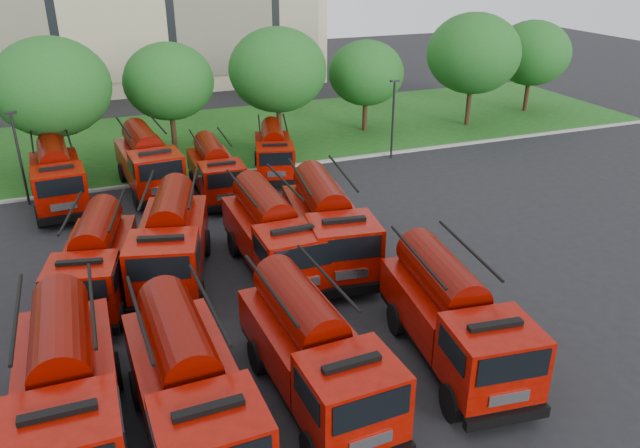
{
  "coord_description": "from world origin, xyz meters",
  "views": [
    {
      "loc": [
        -6.63,
        -17.68,
        13.02
      ],
      "look_at": [
        2.34,
        5.33,
        1.8
      ],
      "focal_mm": 35.0,
      "sensor_mm": 36.0,
      "label": 1
    }
  ],
  "objects_px": {
    "fire_truck_6": "(273,233)",
    "firefighter_3": "(453,393)",
    "fire_truck_3": "(453,316)",
    "fire_truck_9": "(148,161)",
    "firefighter_4": "(164,327)",
    "fire_truck_0": "(66,389)",
    "fire_truck_11": "(274,151)",
    "fire_truck_8": "(57,176)",
    "fire_truck_10": "(215,170)",
    "fire_truck_5": "(171,239)",
    "firefighter_2": "(473,361)",
    "fire_truck_7": "(328,224)",
    "fire_truck_4": "(95,261)",
    "fire_truck_2": "(314,350)",
    "fire_truck_1": "(189,387)",
    "firefighter_5": "(371,260)"
  },
  "relations": [
    {
      "from": "fire_truck_6",
      "to": "firefighter_3",
      "type": "distance_m",
      "value": 10.39
    },
    {
      "from": "fire_truck_3",
      "to": "firefighter_3",
      "type": "relative_size",
      "value": 5.05
    },
    {
      "from": "fire_truck_9",
      "to": "firefighter_4",
      "type": "bearing_deg",
      "value": -99.76
    },
    {
      "from": "fire_truck_9",
      "to": "fire_truck_0",
      "type": "bearing_deg",
      "value": -107.54
    },
    {
      "from": "fire_truck_11",
      "to": "fire_truck_8",
      "type": "bearing_deg",
      "value": -162.71
    },
    {
      "from": "fire_truck_10",
      "to": "firefighter_4",
      "type": "height_order",
      "value": "fire_truck_10"
    },
    {
      "from": "fire_truck_5",
      "to": "fire_truck_9",
      "type": "xyz_separation_m",
      "value": [
        0.42,
        10.76,
        -0.02
      ]
    },
    {
      "from": "fire_truck_0",
      "to": "firefighter_3",
      "type": "relative_size",
      "value": 5.1
    },
    {
      "from": "fire_truck_10",
      "to": "firefighter_2",
      "type": "distance_m",
      "value": 18.85
    },
    {
      "from": "fire_truck_8",
      "to": "fire_truck_11",
      "type": "relative_size",
      "value": 1.11
    },
    {
      "from": "fire_truck_7",
      "to": "fire_truck_11",
      "type": "relative_size",
      "value": 1.22
    },
    {
      "from": "fire_truck_3",
      "to": "fire_truck_7",
      "type": "bearing_deg",
      "value": 105.07
    },
    {
      "from": "fire_truck_0",
      "to": "fire_truck_6",
      "type": "distance_m",
      "value": 11.29
    },
    {
      "from": "fire_truck_4",
      "to": "firefighter_2",
      "type": "height_order",
      "value": "fire_truck_4"
    },
    {
      "from": "fire_truck_0",
      "to": "fire_truck_2",
      "type": "bearing_deg",
      "value": -5.36
    },
    {
      "from": "fire_truck_1",
      "to": "fire_truck_9",
      "type": "height_order",
      "value": "fire_truck_1"
    },
    {
      "from": "fire_truck_8",
      "to": "firefighter_2",
      "type": "relative_size",
      "value": 4.22
    },
    {
      "from": "fire_truck_1",
      "to": "fire_truck_9",
      "type": "relative_size",
      "value": 1.01
    },
    {
      "from": "fire_truck_10",
      "to": "firefighter_2",
      "type": "bearing_deg",
      "value": -73.52
    },
    {
      "from": "firefighter_5",
      "to": "firefighter_2",
      "type": "bearing_deg",
      "value": 82.88
    },
    {
      "from": "fire_truck_5",
      "to": "fire_truck_0",
      "type": "bearing_deg",
      "value": -101.4
    },
    {
      "from": "fire_truck_0",
      "to": "fire_truck_5",
      "type": "relative_size",
      "value": 0.98
    },
    {
      "from": "fire_truck_8",
      "to": "fire_truck_6",
      "type": "bearing_deg",
      "value": -56.23
    },
    {
      "from": "fire_truck_0",
      "to": "fire_truck_6",
      "type": "bearing_deg",
      "value": 42.98
    },
    {
      "from": "fire_truck_4",
      "to": "firefighter_3",
      "type": "distance_m",
      "value": 14.39
    },
    {
      "from": "fire_truck_6",
      "to": "firefighter_4",
      "type": "height_order",
      "value": "fire_truck_6"
    },
    {
      "from": "fire_truck_1",
      "to": "fire_truck_6",
      "type": "xyz_separation_m",
      "value": [
        5.15,
        8.74,
        -0.02
      ]
    },
    {
      "from": "fire_truck_1",
      "to": "fire_truck_9",
      "type": "distance_m",
      "value": 20.52
    },
    {
      "from": "fire_truck_3",
      "to": "firefighter_2",
      "type": "bearing_deg",
      "value": -23.81
    },
    {
      "from": "fire_truck_1",
      "to": "firefighter_3",
      "type": "height_order",
      "value": "fire_truck_1"
    },
    {
      "from": "fire_truck_6",
      "to": "fire_truck_8",
      "type": "distance_m",
      "value": 14.06
    },
    {
      "from": "fire_truck_2",
      "to": "firefighter_4",
      "type": "height_order",
      "value": "fire_truck_2"
    },
    {
      "from": "fire_truck_7",
      "to": "fire_truck_0",
      "type": "bearing_deg",
      "value": -137.01
    },
    {
      "from": "fire_truck_7",
      "to": "firefighter_3",
      "type": "distance_m",
      "value": 10.0
    },
    {
      "from": "fire_truck_6",
      "to": "fire_truck_10",
      "type": "height_order",
      "value": "fire_truck_6"
    },
    {
      "from": "fire_truck_0",
      "to": "fire_truck_4",
      "type": "xyz_separation_m",
      "value": [
        1.17,
        8.01,
        -0.19
      ]
    },
    {
      "from": "fire_truck_4",
      "to": "fire_truck_6",
      "type": "height_order",
      "value": "fire_truck_6"
    },
    {
      "from": "fire_truck_7",
      "to": "firefighter_4",
      "type": "relative_size",
      "value": 4.27
    },
    {
      "from": "fire_truck_2",
      "to": "fire_truck_5",
      "type": "height_order",
      "value": "fire_truck_5"
    },
    {
      "from": "fire_truck_6",
      "to": "fire_truck_4",
      "type": "bearing_deg",
      "value": 176.19
    },
    {
      "from": "fire_truck_3",
      "to": "fire_truck_5",
      "type": "distance_m",
      "value": 12.07
    },
    {
      "from": "fire_truck_2",
      "to": "firefighter_2",
      "type": "bearing_deg",
      "value": -5.88
    },
    {
      "from": "fire_truck_8",
      "to": "fire_truck_5",
      "type": "bearing_deg",
      "value": -70.26
    },
    {
      "from": "fire_truck_11",
      "to": "firefighter_3",
      "type": "height_order",
      "value": "fire_truck_11"
    },
    {
      "from": "fire_truck_1",
      "to": "firefighter_5",
      "type": "bearing_deg",
      "value": 38.29
    },
    {
      "from": "fire_truck_11",
      "to": "firefighter_3",
      "type": "relative_size",
      "value": 4.31
    },
    {
      "from": "fire_truck_3",
      "to": "fire_truck_11",
      "type": "bearing_deg",
      "value": 96.84
    },
    {
      "from": "fire_truck_6",
      "to": "firefighter_4",
      "type": "relative_size",
      "value": 4.03
    },
    {
      "from": "fire_truck_2",
      "to": "fire_truck_4",
      "type": "bearing_deg",
      "value": 121.1
    },
    {
      "from": "fire_truck_1",
      "to": "firefighter_3",
      "type": "bearing_deg",
      "value": -9.76
    }
  ]
}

